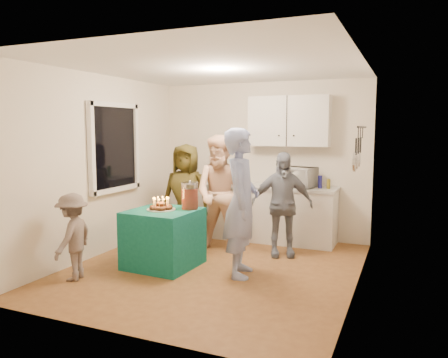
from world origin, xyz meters
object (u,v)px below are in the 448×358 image
at_px(punch_jar, 190,197).
at_px(woman_back_right, 282,204).
at_px(counter, 267,214).
at_px(microwave, 297,177).
at_px(woman_back_left, 186,195).
at_px(man_birthday, 241,203).
at_px(party_table, 163,238).
at_px(woman_back_center, 222,194).
at_px(child_near_left, 73,237).

bearing_deg(punch_jar, woman_back_right, 41.03).
bearing_deg(counter, microwave, 0.00).
bearing_deg(woman_back_left, man_birthday, -42.19).
height_order(party_table, woman_back_right, woman_back_right).
relative_size(woman_back_center, woman_back_right, 1.16).
bearing_deg(woman_back_right, microwave, 66.52).
relative_size(counter, woman_back_right, 1.46).
height_order(counter, party_table, counter).
bearing_deg(child_near_left, woman_back_right, 121.23).
distance_m(man_birthday, child_near_left, 2.09).
bearing_deg(microwave, woman_back_left, -137.85).
bearing_deg(punch_jar, counter, 71.21).
bearing_deg(child_near_left, party_table, 127.55).
distance_m(party_table, woman_back_left, 1.13).
xyz_separation_m(man_birthday, woman_back_right, (0.24, 1.01, -0.17)).
distance_m(party_table, man_birthday, 1.21).
xyz_separation_m(party_table, punch_jar, (0.30, 0.20, 0.55)).
relative_size(man_birthday, woman_back_right, 1.22).
distance_m(counter, woman_back_right, 0.95).
bearing_deg(counter, party_table, -114.92).
height_order(punch_jar, woman_back_left, woman_back_left).
height_order(party_table, man_birthday, man_birthday).
distance_m(man_birthday, woman_back_right, 1.05).
bearing_deg(party_table, woman_back_right, 39.49).
bearing_deg(microwave, man_birthday, -84.59).
distance_m(punch_jar, woman_back_right, 1.36).
distance_m(man_birthday, woman_back_center, 1.03).
xyz_separation_m(microwave, child_near_left, (-2.09, -2.74, -0.54)).
relative_size(punch_jar, woman_back_right, 0.23).
bearing_deg(child_near_left, counter, 137.18).
bearing_deg(woman_back_left, punch_jar, -64.44).
xyz_separation_m(punch_jar, man_birthday, (0.78, -0.13, -0.01)).
bearing_deg(party_table, man_birthday, 3.90).
distance_m(microwave, woman_back_center, 1.32).
bearing_deg(woman_back_left, microwave, 22.64).
bearing_deg(microwave, party_table, -112.04).
bearing_deg(punch_jar, woman_back_center, 76.86).
bearing_deg(woman_back_center, punch_jar, -109.12).
xyz_separation_m(woman_back_center, woman_back_right, (0.85, 0.18, -0.12)).
xyz_separation_m(man_birthday, woman_back_left, (-1.28, 0.95, -0.12)).
distance_m(microwave, child_near_left, 3.48).
relative_size(woman_back_left, woman_back_right, 1.06).
xyz_separation_m(punch_jar, woman_back_center, (0.16, 0.70, -0.06)).
xyz_separation_m(woman_back_right, child_near_left, (-2.05, -1.97, -0.22)).
bearing_deg(microwave, child_near_left, -113.36).
distance_m(punch_jar, man_birthday, 0.79).
xyz_separation_m(party_table, woman_back_left, (-0.20, 1.03, 0.42)).
xyz_separation_m(punch_jar, woman_back_left, (-0.50, 0.83, -0.13)).
relative_size(counter, child_near_left, 2.07).
distance_m(woman_back_center, woman_back_right, 0.88).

